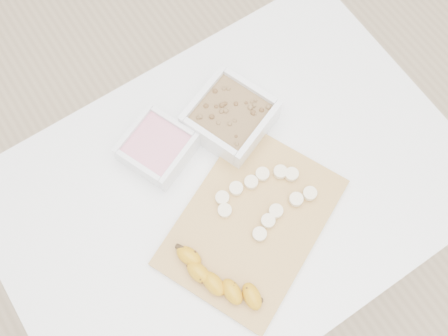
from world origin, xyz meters
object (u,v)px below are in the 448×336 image
cutting_board (252,222)px  bowl_yogurt (157,148)px  table (231,201)px  banana (220,280)px  bowl_granola (230,117)px

cutting_board → bowl_yogurt: bearing=108.4°
table → banana: size_ratio=5.18×
cutting_board → banana: bearing=-151.6°
table → banana: 0.24m
bowl_granola → cutting_board: bearing=-112.5°
bowl_granola → banana: (-0.21, -0.28, -0.01)m
cutting_board → banana: 0.14m
bowl_yogurt → cutting_board: bearing=-71.6°
table → bowl_granola: (0.08, 0.13, 0.13)m
bowl_granola → banana: size_ratio=1.07×
table → bowl_granola: bowl_granola is taller
bowl_granola → cutting_board: bowl_granola is taller
bowl_yogurt → banana: 0.31m
cutting_board → table: bearing=85.0°
bowl_yogurt → bowl_granola: 0.17m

